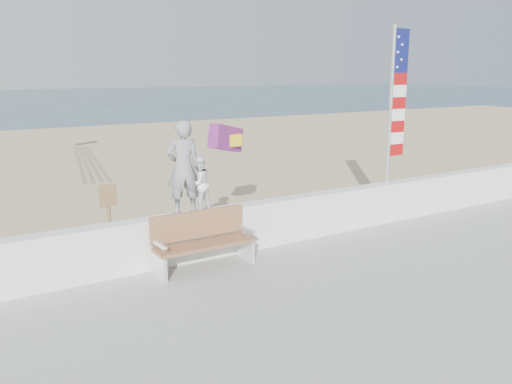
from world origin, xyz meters
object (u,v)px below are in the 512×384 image
at_px(flag, 395,99).
at_px(adult, 183,168).
at_px(child, 199,184).
at_px(bench, 202,240).

bearing_deg(flag, adult, 180.00).
relative_size(adult, flag, 0.48).
bearing_deg(child, adult, -19.18).
relative_size(adult, bench, 0.94).
xyz_separation_m(child, bench, (-0.17, -0.45, -0.91)).
height_order(adult, bench, adult).
bearing_deg(adult, bench, 115.62).
distance_m(adult, bench, 1.32).
xyz_separation_m(bench, flag, (5.07, 0.45, 2.30)).
distance_m(child, bench, 1.03).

